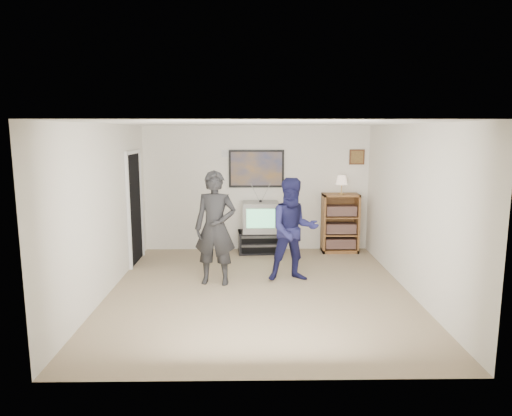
{
  "coord_description": "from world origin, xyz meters",
  "views": [
    {
      "loc": [
        -0.15,
        -6.59,
        2.4
      ],
      "look_at": [
        -0.04,
        0.75,
        1.15
      ],
      "focal_mm": 32.0,
      "sensor_mm": 36.0,
      "label": 1
    }
  ],
  "objects_px": {
    "person_tall": "(215,228)",
    "person_short": "(293,230)",
    "bookshelf": "(340,223)",
    "crt_television": "(260,217)",
    "media_stand": "(260,242)"
  },
  "relations": [
    {
      "from": "crt_television",
      "to": "person_tall",
      "type": "height_order",
      "value": "person_tall"
    },
    {
      "from": "person_tall",
      "to": "person_short",
      "type": "relative_size",
      "value": 1.08
    },
    {
      "from": "media_stand",
      "to": "crt_television",
      "type": "relative_size",
      "value": 1.29
    },
    {
      "from": "media_stand",
      "to": "person_short",
      "type": "relative_size",
      "value": 0.54
    },
    {
      "from": "bookshelf",
      "to": "media_stand",
      "type": "bearing_deg",
      "value": -178.21
    },
    {
      "from": "bookshelf",
      "to": "person_short",
      "type": "xyz_separation_m",
      "value": [
        -1.1,
        -1.76,
        0.25
      ]
    },
    {
      "from": "media_stand",
      "to": "crt_television",
      "type": "bearing_deg",
      "value": -4.05
    },
    {
      "from": "media_stand",
      "to": "bookshelf",
      "type": "bearing_deg",
      "value": -2.26
    },
    {
      "from": "crt_television",
      "to": "person_short",
      "type": "height_order",
      "value": "person_short"
    },
    {
      "from": "bookshelf",
      "to": "person_tall",
      "type": "relative_size",
      "value": 0.65
    },
    {
      "from": "bookshelf",
      "to": "person_tall",
      "type": "xyz_separation_m",
      "value": [
        -2.34,
        -1.89,
        0.31
      ]
    },
    {
      "from": "bookshelf",
      "to": "person_tall",
      "type": "bearing_deg",
      "value": -141.05
    },
    {
      "from": "crt_television",
      "to": "bookshelf",
      "type": "xyz_separation_m",
      "value": [
        1.59,
        0.05,
        -0.14
      ]
    },
    {
      "from": "person_short",
      "to": "crt_television",
      "type": "bearing_deg",
      "value": 99.16
    },
    {
      "from": "bookshelf",
      "to": "crt_television",
      "type": "bearing_deg",
      "value": -178.2
    }
  ]
}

